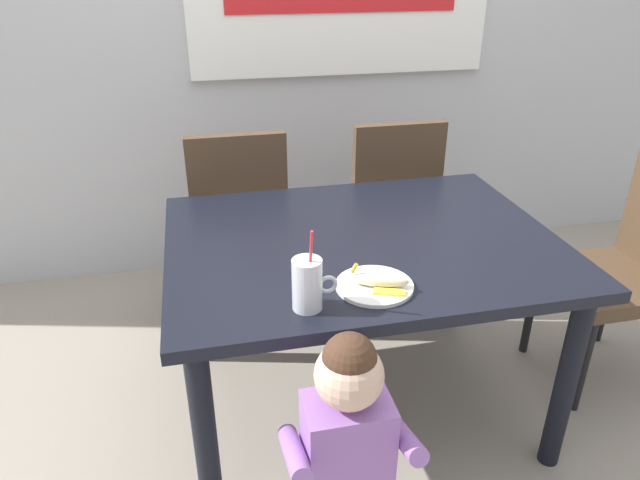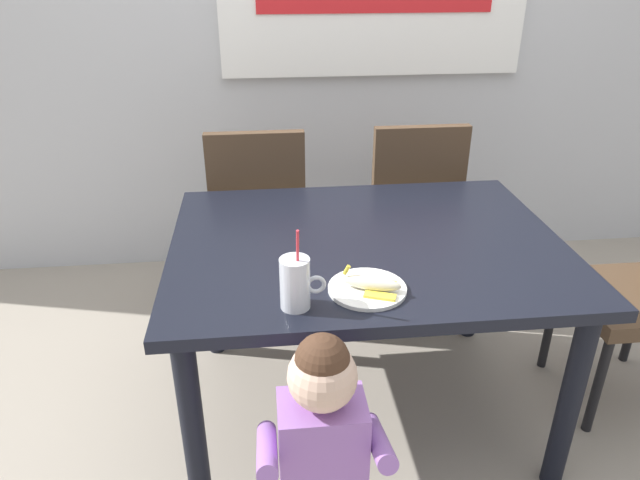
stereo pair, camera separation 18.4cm
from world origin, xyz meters
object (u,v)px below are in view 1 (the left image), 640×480
dining_chair_right (388,202)px  snack_plate (374,286)px  milk_cup (308,287)px  dining_chair_left (239,217)px  toddler_standing (347,437)px  dining_chair_far (633,259)px  dining_table (362,262)px  peeled_banana (380,280)px

dining_chair_right → snack_plate: size_ratio=4.17×
milk_cup → dining_chair_left: bearing=95.3°
toddler_standing → dining_chair_far: bearing=25.7°
dining_chair_right → toddler_standing: bearing=67.6°
toddler_standing → dining_table: bearing=71.2°
dining_table → peeled_banana: size_ratio=7.66×
dining_table → dining_chair_left: (-0.37, 0.71, -0.10)m
dining_chair_left → milk_cup: bearing=95.3°
dining_chair_far → peeled_banana: 1.22m
dining_chair_far → peeled_banana: dining_chair_far is taller
dining_table → milk_cup: bearing=-125.0°
dining_table → snack_plate: (-0.06, -0.32, 0.10)m
toddler_standing → snack_plate: 0.44m
toddler_standing → peeled_banana: (0.18, 0.33, 0.25)m
snack_plate → peeled_banana: peeled_banana is taller
dining_chair_left → milk_cup: size_ratio=3.83×
dining_chair_right → peeled_banana: 1.16m
snack_plate → dining_chair_right: bearing=68.9°
dining_table → milk_cup: size_ratio=5.33×
dining_table → dining_chair_left: size_ratio=1.39×
dining_chair_far → toddler_standing: (-1.34, -0.64, -0.02)m
peeled_banana → dining_chair_far: bearing=15.1°
dining_chair_left → dining_chair_far: bearing=153.3°
dining_chair_left → dining_chair_far: same height
dining_chair_left → snack_plate: bearing=106.8°
dining_table → dining_chair_left: 0.81m
dining_chair_right → milk_cup: bearing=61.0°
dining_chair_far → milk_cup: 1.45m
dining_chair_left → dining_chair_right: size_ratio=1.00×
dining_chair_right → snack_plate: bearing=68.9°
dining_chair_right → peeled_banana: size_ratio=5.50×
dining_table → snack_plate: 0.34m
snack_plate → peeled_banana: 0.03m
dining_table → peeled_banana: bearing=-97.8°
dining_chair_right → dining_chair_far: (0.76, -0.76, 0.00)m
dining_chair_far → snack_plate: bearing=-75.8°
dining_chair_right → dining_table: bearing=64.5°
toddler_standing → peeled_banana: bearing=61.1°
dining_chair_right → toddler_standing: (-0.58, -1.40, -0.02)m
dining_chair_right → peeled_banana: (-0.39, -1.07, 0.23)m
dining_chair_far → toddler_standing: dining_chair_far is taller
toddler_standing → snack_plate: (0.17, 0.35, 0.22)m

